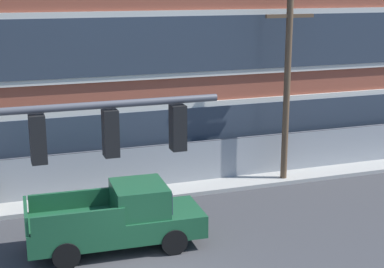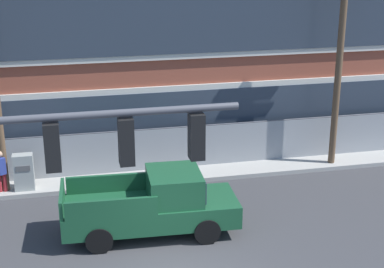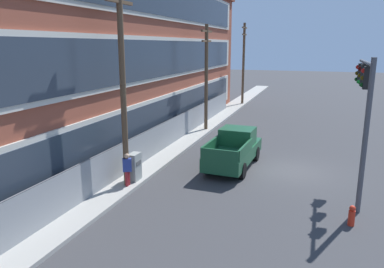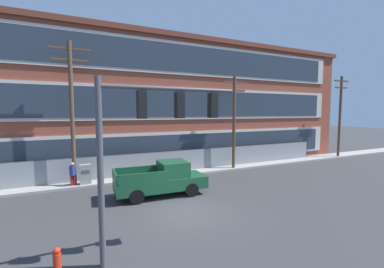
{
  "view_description": "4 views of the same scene",
  "coord_description": "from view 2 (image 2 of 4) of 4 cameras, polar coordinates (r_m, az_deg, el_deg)",
  "views": [
    {
      "loc": [
        -3.69,
        -13.45,
        7.87
      ],
      "look_at": [
        2.15,
        2.98,
        3.44
      ],
      "focal_mm": 55.0,
      "sensor_mm": 36.0,
      "label": 1
    },
    {
      "loc": [
        -2.59,
        -13.09,
        8.8
      ],
      "look_at": [
        0.75,
        1.86,
        3.57
      ],
      "focal_mm": 55.0,
      "sensor_mm": 36.0,
      "label": 2
    },
    {
      "loc": [
        -19.3,
        -1.08,
        6.45
      ],
      "look_at": [
        -2.42,
        4.69,
        2.19
      ],
      "focal_mm": 35.0,
      "sensor_mm": 36.0,
      "label": 3
    },
    {
      "loc": [
        -5.01,
        -11.13,
        4.93
      ],
      "look_at": [
        1.1,
        1.69,
        3.71
      ],
      "focal_mm": 24.0,
      "sensor_mm": 36.0,
      "label": 4
    }
  ],
  "objects": [
    {
      "name": "brick_mill_building",
      "position": [
        27.55,
        -3.82,
        12.26
      ],
      "size": [
        40.56,
        11.69,
        11.28
      ],
      "color": "brown",
      "rests_on": "ground"
    },
    {
      "name": "electrical_cabinet",
      "position": [
        21.66,
        -15.98,
        -3.76
      ],
      "size": [
        0.7,
        0.44,
        1.48
      ],
      "color": "#939993",
      "rests_on": "ground"
    },
    {
      "name": "chain_link_fence",
      "position": [
        22.62,
        -2.93,
        -1.54
      ],
      "size": [
        33.0,
        0.06,
        1.82
      ],
      "color": "gray",
      "rests_on": "ground"
    },
    {
      "name": "sidewalk_building_side",
      "position": [
        22.47,
        -4.99,
        -4.05
      ],
      "size": [
        80.0,
        1.9,
        0.16
      ],
      "primitive_type": "cube",
      "color": "#9E9B93",
      "rests_on": "ground"
    },
    {
      "name": "utility_pole_midblock",
      "position": [
        22.92,
        14.12,
        7.21
      ],
      "size": [
        2.39,
        0.26,
        7.91
      ],
      "color": "brown",
      "rests_on": "ground"
    },
    {
      "name": "pickup_truck_dark_green",
      "position": [
        18.1,
        -3.69,
        -6.9
      ],
      "size": [
        5.44,
        2.23,
        2.0
      ],
      "color": "#194C2D",
      "rests_on": "ground"
    },
    {
      "name": "traffic_signal_mast",
      "position": [
        11.15,
        -12.07,
        -4.98
      ],
      "size": [
        4.9,
        0.43,
        6.02
      ],
      "color": "#4C4C51",
      "rests_on": "ground"
    },
    {
      "name": "pedestrian_near_cabinet",
      "position": [
        21.62,
        -18.04,
        -3.33
      ],
      "size": [
        0.4,
        0.47,
        1.69
      ],
      "color": "maroon",
      "rests_on": "ground"
    }
  ]
}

